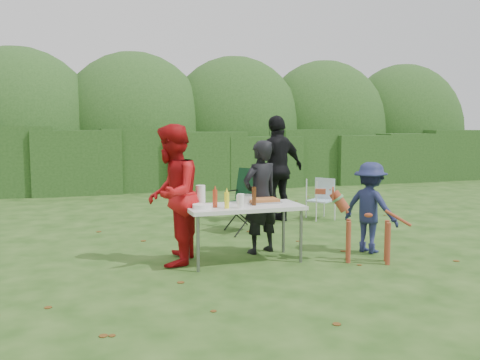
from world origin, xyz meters
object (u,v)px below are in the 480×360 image
object	(u,v)px
dog	(368,227)
mustard_bottle	(227,200)
person_red_jacket	(172,195)
ketchup_bottle	(215,199)
paper_towel_roll	(201,195)
child	(370,207)
person_black_puffy	(278,169)
person_cook	(260,197)
lawn_chair	(320,199)
camping_chair	(241,200)
beer_bottle	(254,196)
folding_table	(244,209)

from	to	relation	value
dog	mustard_bottle	xyz separation A→B (m)	(-1.79, 0.37, 0.37)
person_red_jacket	ketchup_bottle	bearing A→B (deg)	88.10
person_red_jacket	paper_towel_roll	xyz separation A→B (m)	(0.37, -0.01, -0.02)
ketchup_bottle	child	bearing A→B (deg)	-1.02
person_black_puffy	paper_towel_roll	world-z (taller)	person_black_puffy
mustard_bottle	person_cook	bearing A→B (deg)	39.80
dog	ketchup_bottle	size ratio (longest dim) A/B	4.46
dog	lawn_chair	world-z (taller)	dog
person_black_puffy	person_red_jacket	bearing A→B (deg)	25.49
camping_chair	paper_towel_roll	world-z (taller)	camping_chair
child	lawn_chair	world-z (taller)	child
person_cook	ketchup_bottle	xyz separation A→B (m)	(-0.77, -0.42, 0.07)
lawn_chair	paper_towel_roll	size ratio (longest dim) A/B	2.97
person_red_jacket	beer_bottle	distance (m)	1.05
beer_bottle	paper_towel_roll	distance (m)	0.69
dog	ketchup_bottle	distance (m)	2.01
lawn_chair	camping_chair	bearing A→B (deg)	-19.40
person_red_jacket	person_black_puffy	size ratio (longest dim) A/B	0.91
mustard_bottle	person_black_puffy	bearing A→B (deg)	55.88
person_cook	lawn_chair	bearing A→B (deg)	-153.75
dog	paper_towel_roll	size ratio (longest dim) A/B	3.78
person_cook	child	bearing A→B (deg)	143.21
lawn_chair	mustard_bottle	world-z (taller)	mustard_bottle
person_black_puffy	beer_bottle	world-z (taller)	person_black_puffy
dog	ketchup_bottle	world-z (taller)	ketchup_bottle
folding_table	camping_chair	xyz separation A→B (m)	(0.60, 1.85, -0.16)
child	folding_table	bearing A→B (deg)	59.78
mustard_bottle	ketchup_bottle	world-z (taller)	ketchup_bottle
folding_table	person_cook	distance (m)	0.53
folding_table	beer_bottle	world-z (taller)	beer_bottle
mustard_bottle	beer_bottle	world-z (taller)	beer_bottle
person_black_puffy	mustard_bottle	xyz separation A→B (m)	(-1.80, -2.65, -0.14)
folding_table	beer_bottle	xyz separation A→B (m)	(0.12, -0.05, 0.17)
person_black_puffy	lawn_chair	bearing A→B (deg)	158.28
lawn_chair	paper_towel_roll	xyz separation A→B (m)	(-2.91, -2.26, 0.48)
lawn_chair	folding_table	bearing A→B (deg)	8.23
beer_bottle	ketchup_bottle	bearing A→B (deg)	178.83
ketchup_bottle	beer_bottle	world-z (taller)	beer_bottle
camping_chair	ketchup_bottle	world-z (taller)	camping_chair
lawn_chair	ketchup_bottle	size ratio (longest dim) A/B	3.51
lawn_chair	ketchup_bottle	distance (m)	3.75
dog	beer_bottle	world-z (taller)	beer_bottle
person_black_puffy	child	xyz separation A→B (m)	(0.32, -2.57, -0.35)
person_red_jacket	paper_towel_roll	bearing A→B (deg)	110.29
camping_chair	child	bearing A→B (deg)	90.18
mustard_bottle	paper_towel_roll	size ratio (longest dim) A/B	0.77
dog	camping_chair	distance (m)	2.56
ketchup_bottle	beer_bottle	size ratio (longest dim) A/B	0.92
lawn_chair	paper_towel_roll	distance (m)	3.71
lawn_chair	ketchup_bottle	world-z (taller)	ketchup_bottle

